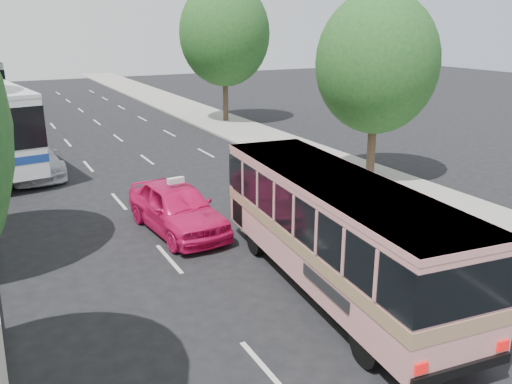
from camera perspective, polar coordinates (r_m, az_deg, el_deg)
ground at (r=13.65m, az=4.18°, el=-11.70°), size 120.00×120.00×0.00m
sidewalk_right at (r=34.20m, az=-1.16°, el=6.37°), size 4.00×90.00×0.12m
tree_right_near at (r=23.58m, az=12.87°, el=13.56°), size 5.10×5.10×7.95m
tree_right_far at (r=37.37m, az=-3.19°, el=16.66°), size 6.00×6.00×9.35m
pink_bus at (r=13.76m, az=8.34°, el=-3.10°), size 3.25×9.51×2.98m
pink_taxi at (r=17.97m, az=-8.32°, el=-1.60°), size 2.36×5.01×1.66m
white_pickup at (r=26.52m, az=-22.78°, el=3.37°), size 2.74×5.71×1.60m
taxi_roof_sign at (r=17.69m, az=-8.45°, el=1.21°), size 0.56×0.23×0.18m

